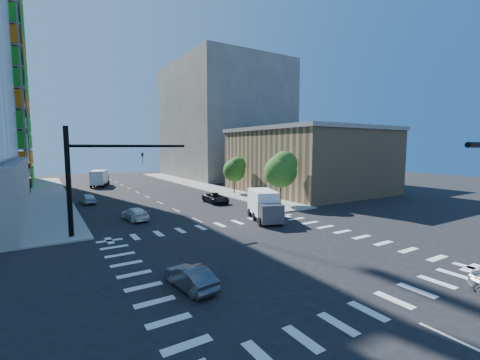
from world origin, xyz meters
TOP-DOWN VIEW (x-y plane):
  - ground at (0.00, 0.00)m, footprint 160.00×160.00m
  - road_markings at (0.00, 0.00)m, footprint 20.00×20.00m
  - sidewalk_ne at (12.50, 40.00)m, footprint 5.00×60.00m
  - sidewalk_nw at (-12.50, 40.00)m, footprint 5.00×60.00m
  - commercial_building at (25.00, 22.00)m, footprint 20.50×22.50m
  - bg_building_ne at (27.00, 55.00)m, footprint 24.00×30.00m
  - signal_mast_nw at (-10.00, 11.50)m, footprint 10.20×0.40m
  - tree_south at (12.63, 13.90)m, footprint 4.16×4.16m
  - tree_north at (12.93, 25.90)m, footprint 3.54×3.52m
  - car_nb_far at (6.29, 19.95)m, footprint 2.41×4.91m
  - car_sb_near at (-5.41, 15.39)m, footprint 2.27×4.56m
  - car_sb_mid at (-8.33, 28.43)m, footprint 1.99×4.12m
  - car_sb_cross at (-6.94, -2.50)m, footprint 1.79×3.89m
  - box_truck_near at (5.79, 8.14)m, footprint 4.30×6.18m
  - box_truck_far at (-3.92, 47.79)m, footprint 4.30×6.37m

SIDE VIEW (x-z plane):
  - ground at x=0.00m, z-range 0.00..0.00m
  - road_markings at x=0.00m, z-range 0.00..0.01m
  - sidewalk_ne at x=12.50m, z-range 0.00..0.15m
  - sidewalk_nw at x=-12.50m, z-range 0.00..0.15m
  - car_sb_cross at x=-6.94m, z-range 0.00..1.24m
  - car_sb_near at x=-5.41m, z-range 0.00..1.27m
  - car_nb_far at x=6.29m, z-range 0.00..1.34m
  - car_sb_mid at x=-8.33m, z-range 0.00..1.36m
  - box_truck_near at x=5.79m, z-range -0.17..2.81m
  - box_truck_far at x=-3.92m, z-range -0.18..2.90m
  - tree_north at x=12.93m, z-range 1.10..6.88m
  - tree_south at x=12.63m, z-range 1.27..8.10m
  - commercial_building at x=25.00m, z-range 0.01..10.61m
  - signal_mast_nw at x=-10.00m, z-range 0.99..9.99m
  - bg_building_ne at x=27.00m, z-range 0.00..28.00m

